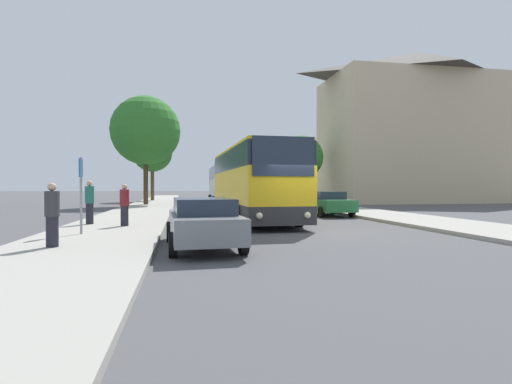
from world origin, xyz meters
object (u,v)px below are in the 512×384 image
bus_stop_sign (81,186)px  pedestrian_walking_back (124,205)px  parked_car_left_curb (203,221)px  parked_car_right_near (327,203)px  parked_car_right_far (261,196)px  bus_front (253,183)px  pedestrian_waiting_far (52,215)px  tree_right_near (302,157)px  tree_left_far (152,152)px  tree_left_near (146,131)px  pedestrian_waiting_near (90,202)px  bus_middle (228,185)px

bus_stop_sign → pedestrian_walking_back: (1.03, 2.50, -0.73)m
parked_car_left_curb → parked_car_right_near: 13.75m
parked_car_right_far → parked_car_right_near: bearing=89.9°
bus_front → parked_car_left_curb: bus_front is taller
parked_car_left_curb → bus_stop_sign: (-3.84, 2.75, 0.98)m
pedestrian_waiting_far → pedestrian_walking_back: (1.04, 5.41, 0.00)m
tree_right_near → tree_left_far: bearing=155.8°
bus_stop_sign → tree_right_near: 30.55m
bus_front → parked_car_right_far: 22.42m
pedestrian_waiting_far → tree_left_near: bearing=146.9°
pedestrian_waiting_far → pedestrian_walking_back: size_ratio=1.00×
parked_car_right_far → tree_left_near: bearing=23.8°
parked_car_left_curb → pedestrian_waiting_near: (-4.35, 6.34, 0.33)m
bus_front → parked_car_right_near: 5.87m
parked_car_right_far → tree_right_near: bearing=160.4°
parked_car_right_far → tree_right_near: size_ratio=0.58×
parked_car_right_near → tree_left_far: tree_left_far is taller
parked_car_right_near → parked_car_right_far: parked_car_right_near is taller
bus_middle → parked_car_right_far: size_ratio=2.65×
tree_left_near → parked_car_right_far: bearing=24.6°
parked_car_right_near → parked_car_right_far: size_ratio=1.17×
pedestrian_waiting_near → tree_left_near: 19.52m
bus_middle → parked_car_right_far: bearing=63.0°
bus_middle → parked_car_right_near: (4.71, -10.40, -1.06)m
tree_left_far → tree_right_near: 17.17m
parked_car_left_curb → pedestrian_waiting_near: size_ratio=2.61×
parked_car_left_curb → parked_car_right_far: size_ratio=1.18×
tree_left_far → pedestrian_waiting_far: bearing=-89.8°
parked_car_left_curb → pedestrian_waiting_far: (-3.85, -0.16, 0.24)m
bus_front → parked_car_right_far: (4.75, 21.88, -1.17)m
pedestrian_waiting_near → tree_right_near: bearing=100.1°
bus_front → pedestrian_walking_back: bearing=-152.9°
bus_middle → tree_right_near: bearing=40.8°
bus_front → parked_car_right_far: bearing=76.1°
tree_left_far → bus_middle: bearing=-63.4°
pedestrian_walking_back → tree_left_far: bearing=-22.3°
pedestrian_waiting_far → parked_car_left_curb: bearing=59.6°
tree_left_near → parked_car_right_near: bearing=-49.9°
bus_front → bus_middle: bearing=87.2°
parked_car_right_far → pedestrian_walking_back: 27.11m
tree_left_near → pedestrian_waiting_far: bearing=-90.3°
pedestrian_waiting_far → tree_left_near: (0.12, 25.21, 5.64)m
parked_car_right_near → pedestrian_waiting_far: pedestrian_waiting_far is taller
pedestrian_waiting_near → bus_front: bearing=61.3°
parked_car_right_far → bus_stop_sign: (-11.48, -27.51, 0.99)m
bus_front → bus_stop_sign: bearing=-141.8°
bus_middle → bus_stop_sign: size_ratio=4.20×
pedestrian_waiting_near → bus_middle: bearing=109.5°
parked_car_right_near → tree_left_near: tree_left_near is taller
parked_car_right_far → tree_left_far: tree_left_far is taller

